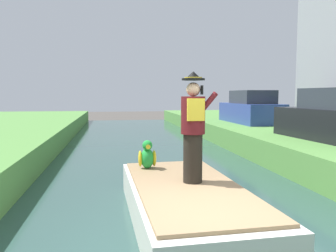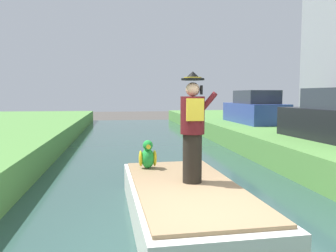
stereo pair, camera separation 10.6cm
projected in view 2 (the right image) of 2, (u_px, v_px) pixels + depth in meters
The scene contains 4 objects.
boat at pixel (186, 203), 5.65m from camera, with size 1.95×4.26×0.61m.
person_pirate at pixel (193, 128), 5.68m from camera, with size 0.61×0.42×1.85m.
parrot_plush at pixel (148, 156), 6.84m from camera, with size 0.36×0.35×0.57m.
parked_car_blue at pixel (255, 109), 15.95m from camera, with size 1.75×4.02×1.50m.
Camera 2 is at (-1.10, -4.06, 2.18)m, focal length 36.71 mm.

